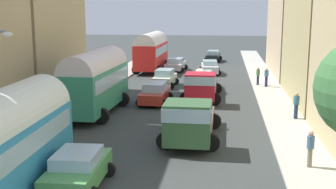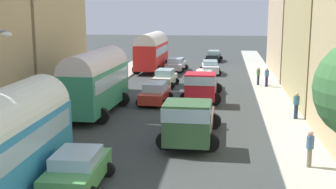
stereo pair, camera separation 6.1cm
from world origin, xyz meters
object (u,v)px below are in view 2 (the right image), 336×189
at_px(car_0, 204,79).
at_px(pedestrian_2, 310,147).
at_px(pedestrian_0, 296,105).
at_px(pedestrian_3, 267,77).
at_px(car_3, 77,169).
at_px(car_4, 155,93).
at_px(parked_bus_1, 96,79).
at_px(car_6, 176,64).
at_px(pedestrian_1, 258,75).
at_px(car_5, 165,78).
at_px(parked_bus_2, 152,50).
at_px(cargo_truck_1, 201,85).
at_px(car_1, 210,67).
at_px(cargo_truck_0, 190,119).
at_px(car_2, 214,56).

relative_size(car_0, pedestrian_2, 2.22).
xyz_separation_m(pedestrian_0, pedestrian_3, (-0.81, 11.34, 0.00)).
bearing_deg(pedestrian_3, car_3, -111.60).
height_order(car_0, car_4, car_4).
bearing_deg(pedestrian_2, car_4, 124.78).
height_order(parked_bus_1, car_4, parked_bus_1).
bearing_deg(pedestrian_3, car_6, 132.96).
relative_size(pedestrian_0, pedestrian_1, 1.03).
relative_size(car_5, car_6, 0.95).
bearing_deg(pedestrian_2, pedestrian_0, 85.28).
relative_size(parked_bus_2, cargo_truck_1, 1.16).
bearing_deg(car_0, car_1, 88.65).
relative_size(parked_bus_1, car_6, 1.94).
bearing_deg(pedestrian_2, pedestrian_3, 90.27).
distance_m(parked_bus_1, car_1, 20.35).
height_order(pedestrian_1, pedestrian_2, pedestrian_2).
xyz_separation_m(cargo_truck_0, car_0, (-0.06, 16.25, -0.51)).
bearing_deg(car_4, cargo_truck_1, 22.64).
height_order(car_2, pedestrian_3, pedestrian_3).
height_order(car_5, pedestrian_2, pedestrian_2).
height_order(parked_bus_1, car_6, parked_bus_1).
xyz_separation_m(car_1, pedestrian_1, (4.54, -7.14, 0.26)).
xyz_separation_m(cargo_truck_1, pedestrian_2, (5.43, -13.95, -0.21)).
relative_size(car_3, car_5, 1.03).
bearing_deg(car_5, car_1, 66.00).
relative_size(car_3, car_4, 0.96).
bearing_deg(parked_bus_1, pedestrian_3, 42.97).
bearing_deg(car_5, car_3, -90.68).
bearing_deg(car_2, cargo_truck_0, -90.31).
height_order(parked_bus_1, car_3, parked_bus_1).
distance_m(pedestrian_0, pedestrian_3, 11.37).
height_order(cargo_truck_0, pedestrian_3, cargo_truck_0).
relative_size(car_1, pedestrian_0, 2.39).
bearing_deg(car_3, pedestrian_2, 18.82).
relative_size(cargo_truck_0, pedestrian_2, 3.96).
xyz_separation_m(parked_bus_1, car_5, (3.06, 10.82, -1.57)).
bearing_deg(car_5, pedestrian_2, -65.46).
bearing_deg(car_1, parked_bus_2, 169.00).
relative_size(cargo_truck_1, pedestrian_0, 4.04).
bearing_deg(car_6, pedestrian_3, -47.04).
distance_m(car_2, car_6, 10.33).
relative_size(car_0, car_3, 0.96).
distance_m(cargo_truck_0, car_4, 9.99).
relative_size(car_5, pedestrian_1, 2.29).
distance_m(car_2, car_5, 19.96).
xyz_separation_m(cargo_truck_1, car_2, (0.19, 25.34, -0.51)).
height_order(car_1, pedestrian_0, pedestrian_0).
xyz_separation_m(car_0, car_4, (-3.23, -6.83, 0.01)).
bearing_deg(car_3, parked_bus_1, 103.08).
xyz_separation_m(car_4, car_5, (-0.26, 7.11, -0.00)).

